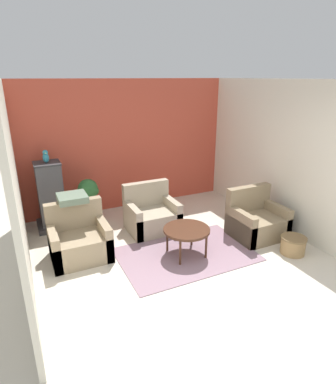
{
  "coord_description": "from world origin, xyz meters",
  "views": [
    {
      "loc": [
        -2.07,
        -2.44,
        2.65
      ],
      "look_at": [
        0.0,
        1.89,
        0.92
      ],
      "focal_mm": 30.0,
      "sensor_mm": 36.0,
      "label": 1
    }
  ],
  "objects": [
    {
      "name": "potted_plant",
      "position": [
        -0.99,
        3.31,
        0.53
      ],
      "size": [
        0.41,
        0.37,
        0.86
      ],
      "color": "beige",
      "rests_on": "ground_plane"
    },
    {
      "name": "throw_pillow",
      "position": [
        -1.42,
        2.35,
        0.89
      ],
      "size": [
        0.43,
        0.43,
        0.1
      ],
      "color": "slate",
      "rests_on": "armchair_left"
    },
    {
      "name": "wall_right",
      "position": [
        2.17,
        1.89,
        1.31
      ],
      "size": [
        0.06,
        3.78,
        2.62
      ],
      "color": "silver",
      "rests_on": "ground_plane"
    },
    {
      "name": "ground_plane",
      "position": [
        0.0,
        0.0,
        0.0
      ],
      "size": [
        20.0,
        20.0,
        0.0
      ],
      "primitive_type": "plane",
      "color": "beige",
      "rests_on": "ground"
    },
    {
      "name": "wall_left",
      "position": [
        -2.17,
        1.89,
        1.31
      ],
      "size": [
        0.06,
        3.78,
        2.62
      ],
      "color": "silver",
      "rests_on": "ground_plane"
    },
    {
      "name": "wall_back_accent",
      "position": [
        0.0,
        3.81,
        1.31
      ],
      "size": [
        4.39,
        0.06,
        2.62
      ],
      "color": "#C64C38",
      "rests_on": "ground_plane"
    },
    {
      "name": "armchair_right",
      "position": [
        1.51,
        1.48,
        0.27
      ],
      "size": [
        0.87,
        0.74,
        0.84
      ],
      "color": "#8E7A5B",
      "rests_on": "ground_plane"
    },
    {
      "name": "armchair_left",
      "position": [
        -1.42,
        2.09,
        0.27
      ],
      "size": [
        0.87,
        0.74,
        0.84
      ],
      "color": "#9E896B",
      "rests_on": "ground_plane"
    },
    {
      "name": "area_rug",
      "position": [
        0.1,
        1.43,
        0.01
      ],
      "size": [
        2.07,
        1.36,
        0.01
      ],
      "color": "gray",
      "rests_on": "ground_plane"
    },
    {
      "name": "coffee_table",
      "position": [
        0.1,
        1.43,
        0.41
      ],
      "size": [
        0.72,
        0.72,
        0.46
      ],
      "color": "#472819",
      "rests_on": "ground_plane"
    },
    {
      "name": "birdcage",
      "position": [
        -1.65,
        3.37,
        0.58
      ],
      "size": [
        0.6,
        0.6,
        1.24
      ],
      "color": "#353539",
      "rests_on": "ground_plane"
    },
    {
      "name": "armchair_middle",
      "position": [
        -0.05,
        2.49,
        0.27
      ],
      "size": [
        0.87,
        0.74,
        0.84
      ],
      "color": "tan",
      "rests_on": "ground_plane"
    },
    {
      "name": "parrot",
      "position": [
        -1.65,
        3.37,
        1.34
      ],
      "size": [
        0.11,
        0.19,
        0.23
      ],
      "color": "teal",
      "rests_on": "birdcage"
    },
    {
      "name": "wicker_basket",
      "position": [
        1.64,
        0.74,
        0.15
      ],
      "size": [
        0.39,
        0.39,
        0.28
      ],
      "color": "#A37F51",
      "rests_on": "ground_plane"
    }
  ]
}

